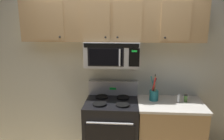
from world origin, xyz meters
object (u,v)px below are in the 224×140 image
(spice_jar, at_px, (186,98))
(over_range_microwave, at_px, (112,54))
(salt_shaker, at_px, (178,98))
(stove_range, at_px, (112,129))
(utensil_crock_teal, at_px, (154,94))

(spice_jar, bearing_deg, over_range_microwave, 177.38)
(over_range_microwave, bearing_deg, salt_shaker, -4.92)
(stove_range, xyz_separation_m, salt_shaker, (0.95, 0.03, 0.49))
(utensil_crock_teal, bearing_deg, stove_range, -171.65)
(over_range_microwave, height_order, spice_jar, over_range_microwave)
(spice_jar, bearing_deg, salt_shaker, -163.38)
(stove_range, height_order, over_range_microwave, over_range_microwave)
(utensil_crock_teal, xyz_separation_m, salt_shaker, (0.34, -0.05, -0.04))
(over_range_microwave, distance_m, utensil_crock_teal, 0.84)
(utensil_crock_teal, xyz_separation_m, spice_jar, (0.45, -0.02, -0.05))
(over_range_microwave, distance_m, spice_jar, 1.23)
(salt_shaker, relative_size, spice_jar, 1.09)
(utensil_crock_teal, relative_size, salt_shaker, 3.32)
(utensil_crock_teal, height_order, salt_shaker, utensil_crock_teal)
(over_range_microwave, xyz_separation_m, spice_jar, (1.06, -0.05, -0.62))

